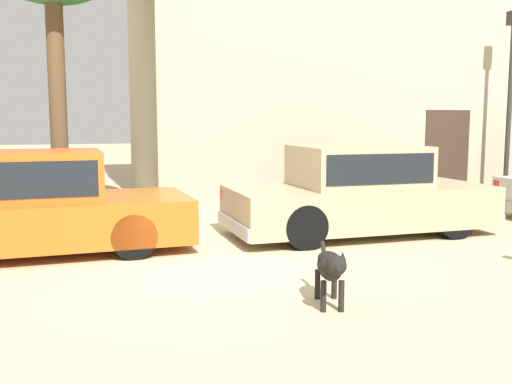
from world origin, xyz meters
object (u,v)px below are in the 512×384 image
Objects in this scene: street_lamp at (511,85)px; parked_sedan_second at (359,191)px; parked_sedan_nearest at (29,204)px; stray_dog_spotted at (330,266)px.

parked_sedan_second is at bearing -160.33° from street_lamp.
street_lamp reaches higher than parked_sedan_nearest.
street_lamp reaches higher than stray_dog_spotted.
street_lamp is at bearing 143.06° from stray_dog_spotted.
parked_sedan_nearest is 5.10m from parked_sedan_second.
parked_sedan_nearest is 9.64m from street_lamp.
parked_sedan_second is 4.28× the size of stray_dog_spotted.
stray_dog_spotted is at bearing -142.44° from street_lamp.
stray_dog_spotted is (-2.03, -3.31, -0.30)m from parked_sedan_second.
parked_sedan_second reaches higher than parked_sedan_nearest.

